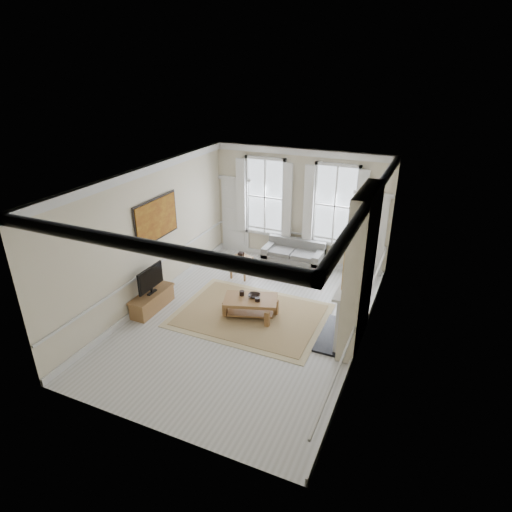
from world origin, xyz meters
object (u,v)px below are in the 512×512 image
at_px(sofa, 294,257).
at_px(coffee_table, 251,301).
at_px(side_table, 241,261).
at_px(tv_stand, 152,301).

xyz_separation_m(sofa, coffee_table, (-0.08, -2.89, 0.03)).
bearing_deg(side_table, tv_stand, -116.94).
bearing_deg(tv_stand, sofa, 56.20).
bearing_deg(side_table, sofa, 44.68).
height_order(side_table, tv_stand, side_table).
height_order(side_table, coffee_table, side_table).
height_order(sofa, tv_stand, sofa).
bearing_deg(coffee_table, sofa, 70.09).
xyz_separation_m(coffee_table, tv_stand, (-2.32, -0.69, -0.16)).
bearing_deg(coffee_table, side_table, 103.52).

